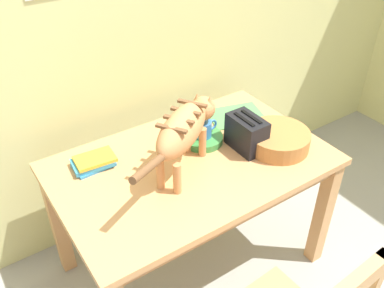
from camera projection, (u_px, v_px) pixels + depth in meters
The scene contains 9 objects.
wall_rear at pixel (114, 20), 2.08m from camera, with size 5.04×0.11×2.50m.
dining_table at pixel (192, 175), 2.05m from camera, with size 1.30×0.83×0.73m.
cat at pixel (185, 128), 1.84m from camera, with size 0.63×0.44×0.31m.
saucer_bowl at pixel (203, 139), 2.12m from camera, with size 0.20×0.20×0.04m, color #3D9042.
coffee_mug at pixel (203, 129), 2.09m from camera, with size 0.13×0.09×0.08m.
magazine at pixel (236, 116), 2.33m from camera, with size 0.30×0.22×0.01m, color #549956.
book_stack at pixel (93, 162), 1.95m from camera, with size 0.21×0.14×0.05m.
wicker_basket at pixel (278, 139), 2.07m from camera, with size 0.31×0.31×0.09m.
toaster at pixel (246, 133), 2.04m from camera, with size 0.12×0.20×0.18m.
Camera 1 is at (-0.82, -0.22, 1.96)m, focal length 39.35 mm.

